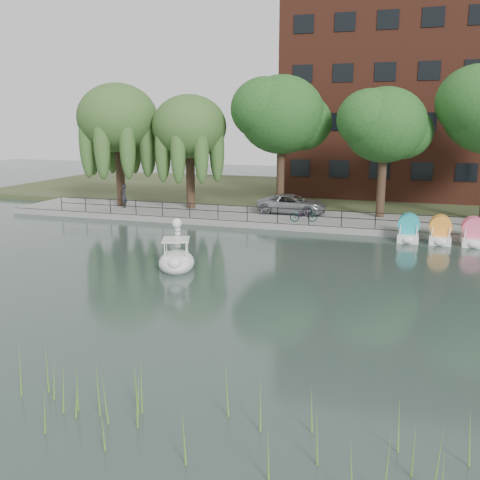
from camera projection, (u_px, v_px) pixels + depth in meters
The scene contains 16 objects.
ground_plane at pixel (198, 291), 21.52m from camera, with size 120.00×120.00×0.00m, color #3D504D.
promenade at pixel (287, 219), 36.33m from camera, with size 40.00×6.00×0.40m, color gray.
kerb at pixel (277, 227), 33.59m from camera, with size 40.00×0.25×0.40m, color gray.
land_strip at pixel (321, 193), 49.33m from camera, with size 60.00×22.00×0.36m, color #47512D.
railing at pixel (278, 211), 33.57m from camera, with size 32.00×0.05×1.00m.
apartment_building at pixel (407, 88), 45.19m from camera, with size 20.00×10.07×18.00m.
willow_left at pixel (118, 118), 39.23m from camera, with size 5.88×5.88×9.01m.
willow_mid at pixel (189, 127), 38.18m from camera, with size 5.32×5.32×8.15m.
broadleaf_center at pixel (281, 115), 36.98m from camera, with size 6.00×6.00×9.25m.
broadleaf_right at pixel (385, 126), 34.57m from camera, with size 5.40×5.40×8.32m.
minivan at pixel (292, 203), 36.94m from camera, with size 5.44×2.50×1.51m, color gray.
bicycle at pixel (304, 214), 34.04m from camera, with size 1.72×0.60×1.00m, color gray.
pedestrian at pixel (124, 194), 39.33m from camera, with size 0.71×0.48×1.98m, color black.
swan_boat at pixel (177, 258), 24.78m from camera, with size 2.46×3.03×2.22m.
pedal_boat_row at pixel (473, 234), 29.44m from camera, with size 7.95×1.70×1.40m.
reed_bank at pixel (119, 400), 11.97m from camera, with size 24.00×2.40×1.20m.
Camera 1 is at (7.94, -19.02, 6.74)m, focal length 40.00 mm.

